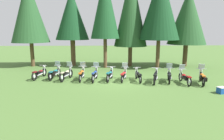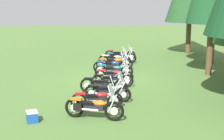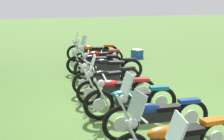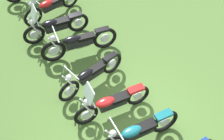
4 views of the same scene
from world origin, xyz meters
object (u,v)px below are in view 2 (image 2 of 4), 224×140
object	(u,v)px
motorcycle_8	(104,85)
picnic_cooler	(32,117)
motorcycle_0	(120,54)
motorcycle_11	(93,107)
motorcycle_3	(115,62)
motorcycle_7	(112,79)
motorcycle_5	(114,70)
motorcycle_9	(108,91)
motorcycle_10	(97,98)
motorcycle_4	(112,66)
motorcycle_6	(114,74)
motorcycle_1	(120,57)
motorcycle_2	(115,59)

from	to	relation	value
motorcycle_8	picnic_cooler	distance (m)	4.48
motorcycle_0	motorcycle_11	distance (m)	12.71
motorcycle_0	motorcycle_3	size ratio (longest dim) A/B	0.97
motorcycle_0	motorcycle_7	bearing A→B (deg)	-87.35
motorcycle_5	motorcycle_9	world-z (taller)	motorcycle_9
motorcycle_7	motorcycle_10	bearing A→B (deg)	-106.49
motorcycle_4	motorcycle_11	world-z (taller)	motorcycle_11
motorcycle_3	motorcycle_7	distance (m)	4.47
motorcycle_0	motorcycle_8	world-z (taller)	motorcycle_8
motorcycle_5	motorcycle_10	distance (m)	5.64
motorcycle_10	picnic_cooler	distance (m)	2.83
motorcycle_6	picnic_cooler	size ratio (longest dim) A/B	3.76
motorcycle_0	motorcycle_10	bearing A→B (deg)	-89.21
motorcycle_8	picnic_cooler	world-z (taller)	motorcycle_8
motorcycle_6	motorcycle_8	distance (m)	2.44
motorcycle_0	motorcycle_9	bearing A→B (deg)	-87.51
motorcycle_6	picnic_cooler	distance (m)	6.78
motorcycle_1	picnic_cooler	xyz separation A→B (m)	(11.38, -4.37, -0.27)
motorcycle_7	picnic_cooler	bearing A→B (deg)	-127.30
motorcycle_6	motorcycle_0	bearing A→B (deg)	96.20
motorcycle_10	motorcycle_7	bearing A→B (deg)	73.90
motorcycle_4	motorcycle_7	size ratio (longest dim) A/B	1.02
motorcycle_2	motorcycle_10	bearing A→B (deg)	-83.73
motorcycle_0	motorcycle_1	world-z (taller)	motorcycle_1
motorcycle_2	picnic_cooler	world-z (taller)	motorcycle_2
motorcycle_1	motorcycle_5	bearing A→B (deg)	-90.06
motorcycle_8	motorcycle_9	size ratio (longest dim) A/B	1.09
motorcycle_4	motorcycle_7	xyz separation A→B (m)	(3.39, -0.24, -0.05)
motorcycle_11	motorcycle_10	bearing A→B (deg)	99.39
motorcycle_3	motorcycle_11	bearing A→B (deg)	-97.88
motorcycle_1	motorcycle_9	xyz separation A→B (m)	(9.02, -1.41, -0.00)
motorcycle_1	motorcycle_7	xyz separation A→B (m)	(6.71, -1.03, -0.03)
motorcycle_6	motorcycle_9	bearing A→B (deg)	-84.70
motorcycle_2	picnic_cooler	bearing A→B (deg)	-95.28
motorcycle_1	picnic_cooler	distance (m)	12.20
motorcycle_3	picnic_cooler	world-z (taller)	motorcycle_3
motorcycle_3	motorcycle_9	size ratio (longest dim) A/B	1.13
picnic_cooler	motorcycle_10	bearing A→B (deg)	118.80
motorcycle_9	picnic_cooler	bearing A→B (deg)	-125.56
motorcycle_10	motorcycle_11	bearing A→B (deg)	-100.51
motorcycle_7	motorcycle_8	xyz separation A→B (m)	(1.22, -0.50, 0.04)
motorcycle_3	motorcycle_7	bearing A→B (deg)	-94.44
motorcycle_10	motorcycle_6	bearing A→B (deg)	75.25
motorcycle_7	motorcycle_11	size ratio (longest dim) A/B	0.99
motorcycle_11	motorcycle_6	bearing A→B (deg)	96.05
motorcycle_10	motorcycle_9	bearing A→B (deg)	62.24
motorcycle_8	motorcycle_10	distance (m)	2.12
motorcycle_7	motorcycle_11	distance (m)	4.66
motorcycle_11	motorcycle_3	bearing A→B (deg)	98.58
motorcycle_1	motorcycle_7	size ratio (longest dim) A/B	1.03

